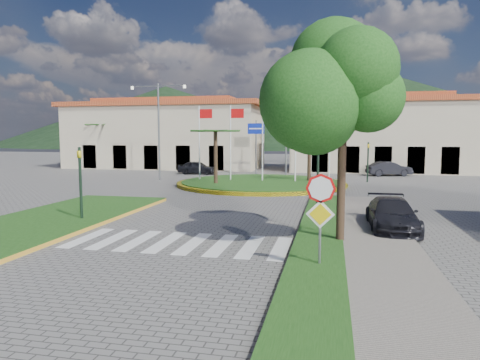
% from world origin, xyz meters
% --- Properties ---
extents(ground, '(160.00, 160.00, 0.00)m').
position_xyz_m(ground, '(0.00, 0.00, 0.00)').
color(ground, slate).
rests_on(ground, ground).
extents(sidewalk_right, '(4.00, 28.00, 0.15)m').
position_xyz_m(sidewalk_right, '(6.00, 2.00, 0.07)').
color(sidewalk_right, gray).
rests_on(sidewalk_right, ground).
extents(verge_right, '(1.60, 28.00, 0.18)m').
position_xyz_m(verge_right, '(4.80, 2.00, 0.09)').
color(verge_right, '#1D4714').
rests_on(verge_right, ground).
extents(median_left, '(5.00, 14.00, 0.18)m').
position_xyz_m(median_left, '(-6.50, 6.00, 0.09)').
color(median_left, '#1D4714').
rests_on(median_left, ground).
extents(crosswalk, '(8.00, 3.00, 0.01)m').
position_xyz_m(crosswalk, '(0.00, 4.00, 0.01)').
color(crosswalk, silver).
rests_on(crosswalk, ground).
extents(roundabout_island, '(12.70, 12.70, 6.00)m').
position_xyz_m(roundabout_island, '(0.00, 22.00, 0.17)').
color(roundabout_island, yellow).
rests_on(roundabout_island, ground).
extents(stop_sign, '(0.80, 0.11, 2.65)m').
position_xyz_m(stop_sign, '(4.90, 1.96, 1.79)').
color(stop_sign, slate).
rests_on(stop_sign, ground).
extents(deciduous_tree, '(3.60, 3.60, 6.80)m').
position_xyz_m(deciduous_tree, '(5.50, 5.00, 5.18)').
color(deciduous_tree, black).
rests_on(deciduous_tree, ground).
extents(traffic_light_left, '(0.15, 0.18, 3.20)m').
position_xyz_m(traffic_light_left, '(-5.20, 6.50, 1.94)').
color(traffic_light_left, black).
rests_on(traffic_light_left, ground).
extents(traffic_light_right, '(0.15, 0.18, 3.20)m').
position_xyz_m(traffic_light_right, '(4.50, 12.00, 1.94)').
color(traffic_light_right, black).
rests_on(traffic_light_right, ground).
extents(traffic_light_far, '(0.18, 0.15, 3.20)m').
position_xyz_m(traffic_light_far, '(8.00, 26.00, 1.94)').
color(traffic_light_far, black).
rests_on(traffic_light_far, ground).
extents(direction_sign_west, '(1.60, 0.14, 5.20)m').
position_xyz_m(direction_sign_west, '(-2.00, 30.97, 3.53)').
color(direction_sign_west, slate).
rests_on(direction_sign_west, ground).
extents(direction_sign_east, '(1.60, 0.14, 5.20)m').
position_xyz_m(direction_sign_east, '(3.00, 30.97, 3.53)').
color(direction_sign_east, slate).
rests_on(direction_sign_east, ground).
extents(street_lamp_centre, '(4.80, 0.16, 8.00)m').
position_xyz_m(street_lamp_centre, '(1.00, 30.00, 4.50)').
color(street_lamp_centre, slate).
rests_on(street_lamp_centre, ground).
extents(street_lamp_west, '(4.80, 0.16, 8.00)m').
position_xyz_m(street_lamp_west, '(-9.00, 24.00, 4.50)').
color(street_lamp_west, slate).
rests_on(street_lamp_west, ground).
extents(building_left, '(23.32, 9.54, 8.05)m').
position_xyz_m(building_left, '(-14.00, 38.00, 3.90)').
color(building_left, beige).
rests_on(building_left, ground).
extents(building_right, '(19.08, 9.54, 8.05)m').
position_xyz_m(building_right, '(10.00, 38.00, 3.90)').
color(building_right, beige).
rests_on(building_right, ground).
extents(hill_far_west, '(140.00, 140.00, 22.00)m').
position_xyz_m(hill_far_west, '(-55.00, 140.00, 11.00)').
color(hill_far_west, black).
rests_on(hill_far_west, ground).
extents(hill_far_mid, '(180.00, 180.00, 30.00)m').
position_xyz_m(hill_far_mid, '(15.00, 160.00, 15.00)').
color(hill_far_mid, black).
rests_on(hill_far_mid, ground).
extents(hill_near_back, '(110.00, 110.00, 16.00)m').
position_xyz_m(hill_near_back, '(-10.00, 130.00, 8.00)').
color(hill_near_back, black).
rests_on(hill_near_back, ground).
extents(white_van, '(4.95, 3.29, 1.26)m').
position_xyz_m(white_van, '(-10.41, 36.14, 0.63)').
color(white_van, white).
rests_on(white_van, ground).
extents(car_dark_a, '(3.86, 1.72, 1.29)m').
position_xyz_m(car_dark_a, '(-7.61, 30.00, 0.64)').
color(car_dark_a, black).
rests_on(car_dark_a, ground).
extents(car_dark_b, '(4.29, 2.42, 1.34)m').
position_xyz_m(car_dark_b, '(10.39, 32.04, 0.67)').
color(car_dark_b, black).
rests_on(car_dark_b, ground).
extents(car_side_right, '(1.78, 4.30, 1.24)m').
position_xyz_m(car_side_right, '(7.50, 7.60, 0.62)').
color(car_side_right, black).
rests_on(car_side_right, ground).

